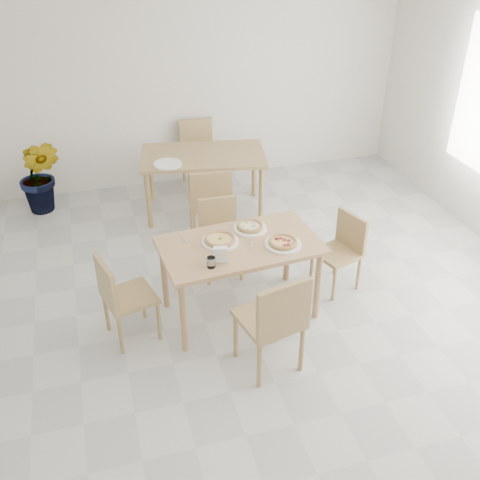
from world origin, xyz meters
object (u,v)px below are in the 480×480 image
object	(u,v)px
chair_east	(343,246)
tumbler_a	(211,262)
chair_south	(275,318)
main_table	(240,252)
napkin_holder	(221,255)
plate_mushroom	(250,228)
chair_north	(220,231)
plate_margherita	(220,242)
chair_west	(120,294)
plate_pepperoni	(283,244)
pizza_mushroom	(250,226)
plate_empty	(168,164)
tumbler_b	(219,256)
chair_back_s	(210,200)
pizza_margherita	(220,239)
potted_plant	(40,176)
chair_back_n	(198,149)
second_table	(203,161)
pizza_pepperoni	(283,242)

from	to	relation	value
chair_east	tumbler_a	bearing A→B (deg)	-92.09
chair_south	main_table	bearing A→B (deg)	-98.50
napkin_holder	plate_mushroom	bearing A→B (deg)	61.69
chair_north	plate_margherita	size ratio (longest dim) A/B	2.41
chair_west	plate_pepperoni	size ratio (longest dim) A/B	2.56
pizza_mushroom	plate_empty	xyz separation A→B (m)	(-0.47, 1.62, -0.02)
plate_margherita	tumbler_b	distance (m)	0.29
napkin_holder	chair_back_s	xyz separation A→B (m)	(0.27, 1.53, -0.30)
pizza_margherita	chair_back_s	xyz separation A→B (m)	(0.20, 1.23, -0.26)
chair_west	potted_plant	world-z (taller)	potted_plant
potted_plant	chair_back_n	bearing A→B (deg)	5.65
plate_empty	chair_back_s	bearing A→B (deg)	-56.17
second_table	chair_back_n	distance (m)	0.77
chair_back_n	pizza_margherita	bearing A→B (deg)	-98.74
main_table	plate_margherita	distance (m)	0.20
plate_mushroom	chair_back_n	world-z (taller)	chair_back_n
chair_north	napkin_holder	world-z (taller)	napkin_holder
chair_north	plate_pepperoni	xyz separation A→B (m)	(0.35, -0.86, 0.30)
pizza_pepperoni	napkin_holder	xyz separation A→B (m)	(-0.58, -0.10, 0.04)
pizza_pepperoni	pizza_mushroom	bearing A→B (deg)	119.61
napkin_holder	potted_plant	bearing A→B (deg)	131.66
pizza_pepperoni	chair_back_n	xyz separation A→B (m)	(-0.12, 2.88, -0.27)
tumbler_b	napkin_holder	world-z (taller)	napkin_holder
main_table	chair_east	distance (m)	1.11
plate_margherita	tumbler_b	world-z (taller)	tumbler_b
pizza_pepperoni	potted_plant	size ratio (longest dim) A/B	0.31
chair_east	plate_empty	bearing A→B (deg)	-159.30
second_table	plate_empty	bearing A→B (deg)	-147.48
main_table	chair_south	size ratio (longest dim) A/B	1.55
plate_margherita	second_table	world-z (taller)	plate_margherita
chair_south	napkin_holder	distance (m)	0.70
pizza_margherita	chair_back_n	distance (m)	2.73
plate_margherita	tumbler_b	bearing A→B (deg)	-106.79
chair_south	chair_back_n	bearing A→B (deg)	-104.94
pizza_margherita	tumbler_a	world-z (taller)	tumbler_a
second_table	chair_back_n	xyz separation A→B (m)	(0.10, 0.74, -0.16)
main_table	plate_empty	world-z (taller)	plate_empty
plate_pepperoni	chair_back_s	distance (m)	1.48
chair_east	pizza_margherita	size ratio (longest dim) A/B	2.29
pizza_margherita	second_table	world-z (taller)	pizza_margherita
chair_east	plate_empty	xyz separation A→B (m)	(-1.39, 1.69, 0.31)
plate_margherita	second_table	distance (m)	1.97
pizza_mushroom	plate_margherita	bearing A→B (deg)	-155.44
pizza_margherita	second_table	size ratio (longest dim) A/B	0.21
main_table	chair_back_s	size ratio (longest dim) A/B	1.61
chair_east	second_table	xyz separation A→B (m)	(-0.94, 1.87, 0.22)
chair_north	napkin_holder	distance (m)	1.05
chair_west	chair_east	bearing A→B (deg)	-99.44
chair_west	tumbler_a	size ratio (longest dim) A/B	8.90
plate_pepperoni	chair_east	bearing A→B (deg)	20.34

